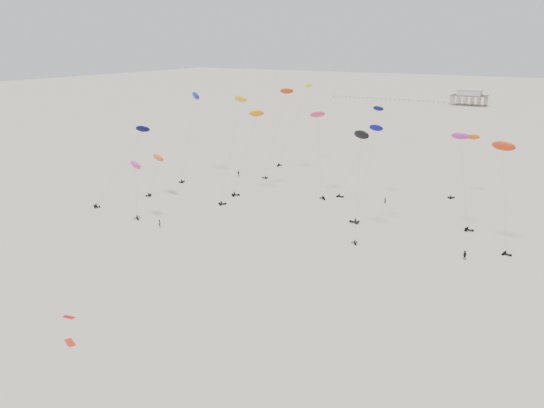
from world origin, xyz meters
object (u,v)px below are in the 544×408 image
Objects in this scene: spectator_0 at (160,227)px; rig_9 at (130,150)px; rig_0 at (360,153)px; pavilion_main at (469,99)px; rig_4 at (136,174)px.

rig_9 is at bearing 1.72° from spectator_0.
rig_0 reaches higher than rig_9.
rig_0 is at bearing -84.53° from pavilion_main.
rig_0 is at bearing -117.49° from spectator_0.
rig_4 is at bearing -94.86° from pavilion_main.
rig_0 is 1.01× the size of rig_9.
rig_9 is 28.00m from spectator_0.
rig_4 is at bearing -115.22° from rig_9.
rig_4 is 6.75× the size of spectator_0.
rig_9 reaches higher than pavilion_main.
rig_4 is 13.76m from spectator_0.
pavilion_main is 10.47× the size of spectator_0.
rig_4 is at bearing -12.30° from rig_0.
spectator_0 is (8.75, -2.71, -10.27)m from rig_4.
pavilion_main is 258.64m from rig_9.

